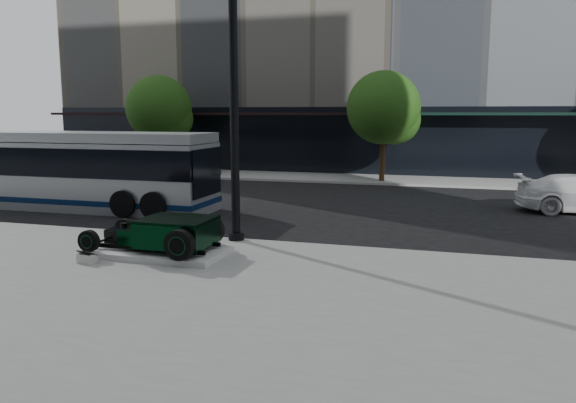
% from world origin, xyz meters
% --- Properties ---
extents(ground, '(120.00, 120.00, 0.00)m').
position_xyz_m(ground, '(0.00, 0.00, 0.00)').
color(ground, black).
rests_on(ground, ground).
extents(sidewalk_near, '(70.00, 17.00, 0.12)m').
position_xyz_m(sidewalk_near, '(0.00, -10.50, 0.06)').
color(sidewalk_near, gray).
rests_on(sidewalk_near, ground).
extents(sidewalk_far, '(70.00, 4.00, 0.12)m').
position_xyz_m(sidewalk_far, '(0.00, 14.00, 0.06)').
color(sidewalk_far, gray).
rests_on(sidewalk_far, ground).
extents(street_trees, '(29.80, 3.80, 5.70)m').
position_xyz_m(street_trees, '(1.15, 13.07, 3.77)').
color(street_trees, black).
rests_on(street_trees, sidewalk_far).
extents(display_plinth, '(3.40, 1.80, 0.15)m').
position_xyz_m(display_plinth, '(-2.39, -4.30, 0.20)').
color(display_plinth, silver).
rests_on(display_plinth, sidewalk_near).
extents(hot_rod, '(3.22, 2.00, 0.81)m').
position_xyz_m(hot_rod, '(-2.06, -4.30, 0.70)').
color(hot_rod, black).
rests_on(hot_rod, display_plinth).
extents(info_plaque, '(0.44, 0.36, 0.31)m').
position_xyz_m(info_plaque, '(-3.61, -5.49, 0.24)').
color(info_plaque, silver).
rests_on(info_plaque, sidewalk_near).
extents(lamppost, '(0.44, 0.44, 7.92)m').
position_xyz_m(lamppost, '(-1.13, -2.20, 3.78)').
color(lamppost, black).
rests_on(lamppost, sidewalk_near).
extents(transit_bus, '(12.12, 2.88, 2.92)m').
position_xyz_m(transit_bus, '(-9.84, 1.76, 1.49)').
color(transit_bus, '#A1A6AB').
rests_on(transit_bus, ground).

